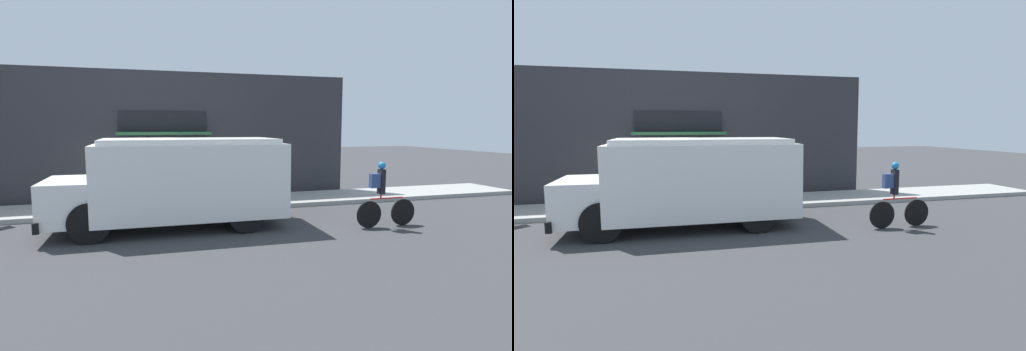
% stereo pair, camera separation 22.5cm
% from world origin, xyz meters
% --- Properties ---
extents(ground_plane, '(70.00, 70.00, 0.00)m').
position_xyz_m(ground_plane, '(0.00, 0.00, 0.00)').
color(ground_plane, '#38383A').
extents(sidewalk, '(28.00, 2.15, 0.14)m').
position_xyz_m(sidewalk, '(0.00, 1.08, 0.07)').
color(sidewalk, '#999993').
rests_on(sidewalk, ground_plane).
extents(storefront, '(15.73, 0.88, 4.45)m').
position_xyz_m(storefront, '(0.03, 2.51, 2.23)').
color(storefront, '#2D2D33').
rests_on(storefront, ground_plane).
extents(school_bus, '(5.78, 2.69, 2.27)m').
position_xyz_m(school_bus, '(1.16, -1.55, 1.21)').
color(school_bus, white).
rests_on(school_bus, ground_plane).
extents(cyclist, '(1.70, 0.20, 1.69)m').
position_xyz_m(cyclist, '(6.18, -2.97, 0.79)').
color(cyclist, black).
rests_on(cyclist, ground_plane).
extents(trash_bin, '(0.63, 0.63, 0.81)m').
position_xyz_m(trash_bin, '(0.43, 1.70, 0.54)').
color(trash_bin, '#38383D').
rests_on(trash_bin, sidewalk).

